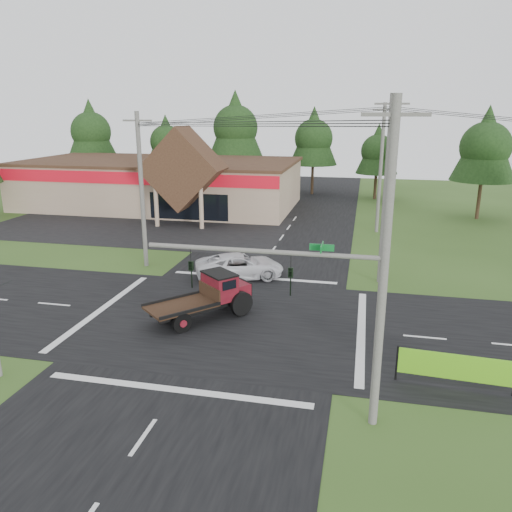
# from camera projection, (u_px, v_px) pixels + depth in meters

# --- Properties ---
(ground) EXTENTS (120.00, 120.00, 0.00)m
(ground) POSITION_uv_depth(u_px,v_px,m) (225.00, 320.00, 26.05)
(ground) COLOR #304C1B
(ground) RESTS_ON ground
(road_ns) EXTENTS (12.00, 120.00, 0.02)m
(road_ns) POSITION_uv_depth(u_px,v_px,m) (225.00, 320.00, 26.05)
(road_ns) COLOR black
(road_ns) RESTS_ON ground
(road_ew) EXTENTS (120.00, 12.00, 0.02)m
(road_ew) POSITION_uv_depth(u_px,v_px,m) (225.00, 320.00, 26.05)
(road_ew) COLOR black
(road_ew) RESTS_ON ground
(parking_apron) EXTENTS (28.00, 14.00, 0.02)m
(parking_apron) POSITION_uv_depth(u_px,v_px,m) (136.00, 227.00, 46.74)
(parking_apron) COLOR black
(parking_apron) RESTS_ON ground
(cvs_building) EXTENTS (30.40, 18.20, 9.19)m
(cvs_building) POSITION_uv_depth(u_px,v_px,m) (162.00, 182.00, 56.23)
(cvs_building) COLOR #A0856C
(cvs_building) RESTS_ON ground
(traffic_signal_mast) EXTENTS (8.12, 0.24, 7.00)m
(traffic_signal_mast) POSITION_uv_depth(u_px,v_px,m) (329.00, 301.00, 16.59)
(traffic_signal_mast) COLOR #595651
(traffic_signal_mast) RESTS_ON ground
(utility_pole_nr) EXTENTS (2.00, 0.30, 11.00)m
(utility_pole_nr) POSITION_uv_depth(u_px,v_px,m) (384.00, 269.00, 15.90)
(utility_pole_nr) COLOR #595651
(utility_pole_nr) RESTS_ON ground
(utility_pole_nw) EXTENTS (2.00, 0.30, 10.50)m
(utility_pole_nw) POSITION_uv_depth(u_px,v_px,m) (142.00, 190.00, 33.69)
(utility_pole_nw) COLOR #595651
(utility_pole_nw) RESTS_ON ground
(utility_pole_ne) EXTENTS (2.00, 0.30, 11.50)m
(utility_pole_ne) POSITION_uv_depth(u_px,v_px,m) (386.00, 190.00, 30.27)
(utility_pole_ne) COLOR #595651
(utility_pole_ne) RESTS_ON ground
(utility_pole_n) EXTENTS (2.00, 0.30, 11.20)m
(utility_pole_n) POSITION_uv_depth(u_px,v_px,m) (381.00, 168.00, 43.44)
(utility_pole_n) COLOR #595651
(utility_pole_n) RESTS_ON ground
(tree_row_a) EXTENTS (6.72, 6.72, 12.12)m
(tree_row_a) POSITION_uv_depth(u_px,v_px,m) (91.00, 130.00, 67.47)
(tree_row_a) COLOR #332316
(tree_row_a) RESTS_ON ground
(tree_row_b) EXTENTS (5.60, 5.60, 10.10)m
(tree_row_b) POSITION_uv_depth(u_px,v_px,m) (166.00, 140.00, 67.67)
(tree_row_b) COLOR #332316
(tree_row_b) RESTS_ON ground
(tree_row_c) EXTENTS (7.28, 7.28, 13.13)m
(tree_row_c) POSITION_uv_depth(u_px,v_px,m) (235.00, 125.00, 64.12)
(tree_row_c) COLOR #332316
(tree_row_c) RESTS_ON ground
(tree_row_d) EXTENTS (6.16, 6.16, 11.11)m
(tree_row_d) POSITION_uv_depth(u_px,v_px,m) (314.00, 136.00, 63.38)
(tree_row_d) COLOR #332316
(tree_row_d) RESTS_ON ground
(tree_row_e) EXTENTS (5.04, 5.04, 9.09)m
(tree_row_e) POSITION_uv_depth(u_px,v_px,m) (378.00, 149.00, 60.24)
(tree_row_e) COLOR #332316
(tree_row_e) RESTS_ON ground
(tree_side_ne) EXTENTS (6.16, 6.16, 11.11)m
(tree_side_ne) POSITION_uv_depth(u_px,v_px,m) (486.00, 144.00, 48.43)
(tree_side_ne) COLOR #332316
(tree_side_ne) RESTS_ON ground
(antique_flatbed_truck) EXTENTS (5.37, 5.66, 2.36)m
(antique_flatbed_truck) POSITION_uv_depth(u_px,v_px,m) (201.00, 298.00, 25.89)
(antique_flatbed_truck) COLOR #500B15
(antique_flatbed_truck) RESTS_ON ground
(roadside_banner) EXTENTS (4.44, 0.43, 1.52)m
(roadside_banner) POSITION_uv_depth(u_px,v_px,m) (454.00, 371.00, 19.45)
(roadside_banner) COLOR #59AB16
(roadside_banner) RESTS_ON ground
(white_pickup) EXTENTS (6.28, 4.59, 1.59)m
(white_pickup) POSITION_uv_depth(u_px,v_px,m) (240.00, 266.00, 32.46)
(white_pickup) COLOR silver
(white_pickup) RESTS_ON ground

